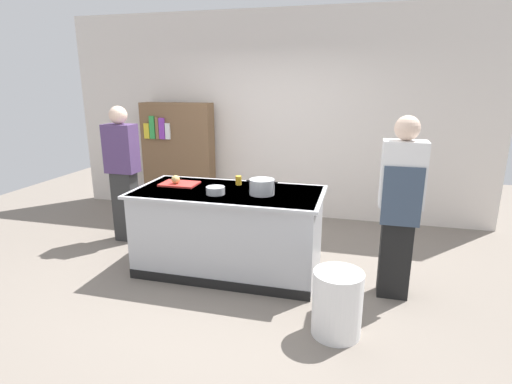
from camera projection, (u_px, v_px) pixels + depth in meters
ground_plane at (230, 269)px, 4.43m from camera, size 10.00×10.00×0.00m
back_wall at (272, 117)px, 5.99m from camera, size 6.40×0.12×3.00m
counter_island at (229, 230)px, 4.30m from camera, size 1.98×0.98×0.90m
cutting_board at (179, 184)px, 4.43m from camera, size 0.40×0.28×0.02m
onion at (176, 179)px, 4.38m from camera, size 0.09×0.09×0.09m
stock_pot at (262, 187)px, 4.03m from camera, size 0.32×0.25×0.16m
mixing_bowl at (215, 190)px, 4.05m from camera, size 0.19×0.19×0.08m
juice_cup at (239, 180)px, 4.41m from camera, size 0.07×0.07×0.10m
trash_bin at (337, 303)px, 3.23m from camera, size 0.40×0.40×0.55m
person_chef at (400, 205)px, 3.66m from camera, size 0.38×0.25×1.72m
person_guest at (123, 171)px, 5.05m from camera, size 0.38×0.24×1.72m
bookshelf at (179, 158)px, 6.22m from camera, size 1.10×0.31×1.70m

